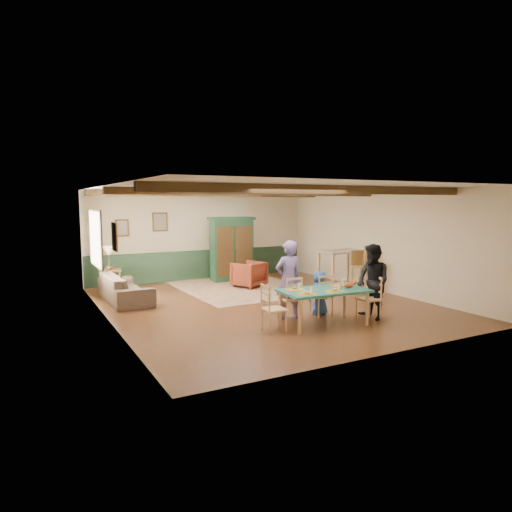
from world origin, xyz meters
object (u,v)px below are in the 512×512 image
person_child (319,293)px  armchair (249,274)px  dining_table (324,308)px  dining_chair_far_right (321,295)px  cat (349,284)px  dining_chair_end_right (369,298)px  sofa (125,288)px  bar_stool_right (375,269)px  person_woman (373,282)px  counter_table (341,269)px  armoire (232,249)px  person_man (288,280)px  bar_stool_left (360,272)px  dining_chair_far_left (290,298)px  end_table (110,282)px  table_lamp (109,258)px  dining_chair_end_left (274,308)px

person_child → armchair: size_ratio=1.18×
dining_table → armchair: size_ratio=2.12×
dining_chair_far_right → cat: 0.85m
dining_chair_end_right → sofa: 5.72m
person_child → bar_stool_right: bar_stool_right is taller
person_woman → bar_stool_right: 2.81m
cat → counter_table: bearing=57.7°
counter_table → bar_stool_right: 1.02m
person_woman → armchair: (-0.63, 4.31, -0.41)m
person_woman → armoire: size_ratio=0.80×
person_man → bar_stool_left: person_man is taller
dining_chair_far_left → armoire: size_ratio=0.46×
person_child → counter_table: 3.13m
dining_chair_far_right → end_table: (-3.51, 4.41, -0.12)m
dining_chair_far_right → table_lamp: bearing=-47.8°
end_table → person_woman: bearing=-50.3°
dining_table → dining_chair_end_left: (-1.07, 0.07, 0.09)m
dining_table → bar_stool_left: bearing=38.1°
armchair → table_lamp: bearing=-36.0°
dining_table → end_table: dining_table is taller
person_woman → end_table: bearing=-136.6°
end_table → person_man: bearing=-57.1°
armoire → person_child: bearing=-88.6°
sofa → person_man: bearing=-142.6°
armoire → cat: bearing=-87.5°
dining_chair_far_right → cat: dining_chair_far_right is taller
person_child → end_table: 5.58m
armoire → bar_stool_right: bearing=-50.8°
armchair → person_man: bearing=52.7°
sofa → counter_table: bearing=-102.8°
armoire → table_lamp: armoire is taller
dining_chair_far_left → armchair: size_ratio=1.12×
end_table → dining_chair_far_left: bearing=-57.6°
person_child → armchair: (0.12, 3.52, -0.11)m
bar_stool_left → bar_stool_right: (0.27, -0.26, 0.07)m
armchair → bar_stool_left: size_ratio=0.72×
dining_chair_far_left → dining_chair_far_right: size_ratio=1.00×
dining_chair_end_right → person_child: 1.02m
dining_chair_end_left → bar_stool_right: bearing=-62.0°
dining_table → person_woman: bearing=-3.7°
person_woman → armoire: armoire is taller
dining_chair_far_right → counter_table: (2.27, 2.23, 0.08)m
person_man → cat: (0.83, -0.90, -0.02)m
armoire → end_table: 3.74m
dining_chair_far_right → dining_chair_end_right: same height
dining_chair_end_right → bar_stool_right: (2.03, 2.02, 0.18)m
bar_stool_left → person_woman: bearing=-125.0°
dining_chair_far_left → cat: (0.84, -0.82, 0.34)m
dining_table → armchair: bearing=82.7°
dining_chair_end_left → bar_stool_right: bar_stool_right is taller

